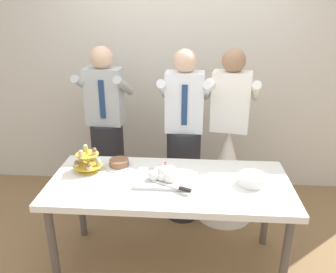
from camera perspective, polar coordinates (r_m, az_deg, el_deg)
The scene contains 10 objects.
ground_plane at distance 3.01m, azimuth 0.24°, elevation -20.51°, with size 8.00×8.00×0.00m, color olive.
rear_wall at distance 3.74m, azimuth 1.85°, elevation 12.79°, with size 5.20×0.10×2.90m, color beige.
dessert_table at distance 2.60m, azimuth 0.27°, elevation -8.94°, with size 1.80×0.80×0.78m.
cupcake_stand at distance 2.76m, azimuth -13.32°, elevation -4.06°, with size 0.23×0.23×0.21m.
main_cake_tray at distance 2.55m, azimuth -0.64°, elevation -6.54°, with size 0.42×0.37×0.13m.
plate_stack at distance 2.58m, azimuth 13.89°, elevation -6.99°, with size 0.21×0.21×0.08m.
round_cake at distance 2.79m, azimuth -8.21°, elevation -4.52°, with size 0.24×0.24×0.06m.
person_groom at distance 3.21m, azimuth 2.65°, elevation -1.84°, with size 0.47×0.49×1.66m.
person_bride at distance 3.33m, azimuth 9.83°, elevation -4.31°, with size 0.57×0.56×1.66m.
person_guest at distance 3.43m, azimuth -10.16°, elevation -0.57°, with size 0.48×0.51×1.66m.
Camera 1 is at (0.15, -2.23, 2.02)m, focal length 36.29 mm.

